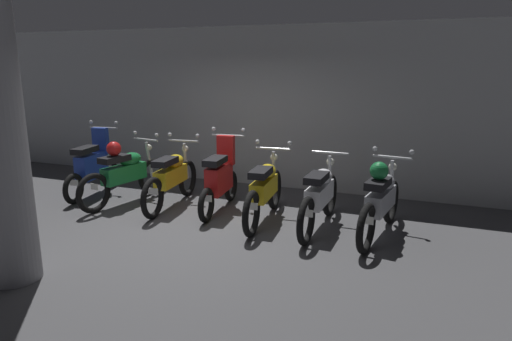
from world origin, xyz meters
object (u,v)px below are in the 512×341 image
object	(u,v)px
motorbike_slot_0	(93,166)
support_pillar	(0,145)
motorbike_slot_2	(172,177)
motorbike_slot_1	(125,172)
motorbike_slot_3	(220,178)
motorbike_slot_6	(381,199)
motorbike_slot_5	(320,195)
motorbike_slot_4	(264,189)

from	to	relation	value
motorbike_slot_0	support_pillar	world-z (taller)	support_pillar
motorbike_slot_0	motorbike_slot_2	size ratio (longest dim) A/B	0.86
motorbike_slot_1	motorbike_slot_2	distance (m)	0.85
motorbike_slot_3	support_pillar	distance (m)	3.34
motorbike_slot_3	motorbike_slot_6	world-z (taller)	motorbike_slot_3
motorbike_slot_0	support_pillar	size ratio (longest dim) A/B	0.56
motorbike_slot_5	support_pillar	distance (m)	4.03
motorbike_slot_5	motorbike_slot_4	bearing A→B (deg)	179.20
motorbike_slot_4	motorbike_slot_6	world-z (taller)	same
motorbike_slot_1	motorbike_slot_5	world-z (taller)	motorbike_slot_1
motorbike_slot_6	support_pillar	xyz separation A→B (m)	(-3.58, -2.77, 0.98)
motorbike_slot_4	motorbike_slot_6	size ratio (longest dim) A/B	1.00
motorbike_slot_0	motorbike_slot_4	distance (m)	3.38
motorbike_slot_1	motorbike_slot_2	bearing A→B (deg)	8.98
motorbike_slot_3	motorbike_slot_4	bearing A→B (deg)	-15.03
motorbike_slot_1	motorbike_slot_6	size ratio (longest dim) A/B	1.00
support_pillar	motorbike_slot_3	bearing A→B (deg)	70.89
support_pillar	motorbike_slot_2	bearing A→B (deg)	86.01
motorbike_slot_0	support_pillar	distance (m)	3.50
motorbike_slot_6	motorbike_slot_0	bearing A→B (deg)	177.19
motorbike_slot_0	motorbike_slot_3	bearing A→B (deg)	0.08
motorbike_slot_0	motorbike_slot_1	size ratio (longest dim) A/B	0.87
motorbike_slot_6	motorbike_slot_3	bearing A→B (deg)	174.32
motorbike_slot_2	motorbike_slot_6	xyz separation A→B (m)	(3.38, -0.16, 0.04)
motorbike_slot_2	motorbike_slot_0	bearing A→B (deg)	177.12
motorbike_slot_2	support_pillar	xyz separation A→B (m)	(-0.20, -2.93, 1.01)
support_pillar	motorbike_slot_1	bearing A→B (deg)	102.77
motorbike_slot_3	motorbike_slot_0	bearing A→B (deg)	-179.92
motorbike_slot_1	motorbike_slot_4	size ratio (longest dim) A/B	0.99
motorbike_slot_0	motorbike_slot_5	world-z (taller)	motorbike_slot_0
motorbike_slot_4	support_pillar	world-z (taller)	support_pillar
motorbike_slot_6	motorbike_slot_2	bearing A→B (deg)	177.23
motorbike_slot_2	motorbike_slot_3	size ratio (longest dim) A/B	1.16
motorbike_slot_2	motorbike_slot_5	distance (m)	2.54
motorbike_slot_5	support_pillar	world-z (taller)	support_pillar
motorbike_slot_2	motorbike_slot_4	world-z (taller)	same
motorbike_slot_1	support_pillar	bearing A→B (deg)	-77.23
motorbike_slot_2	motorbike_slot_6	bearing A→B (deg)	-2.77
motorbike_slot_0	motorbike_slot_5	bearing A→B (deg)	-3.19
motorbike_slot_1	motorbike_slot_3	bearing A→B (deg)	7.50
motorbike_slot_3	support_pillar	bearing A→B (deg)	-109.11
motorbike_slot_1	support_pillar	world-z (taller)	support_pillar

